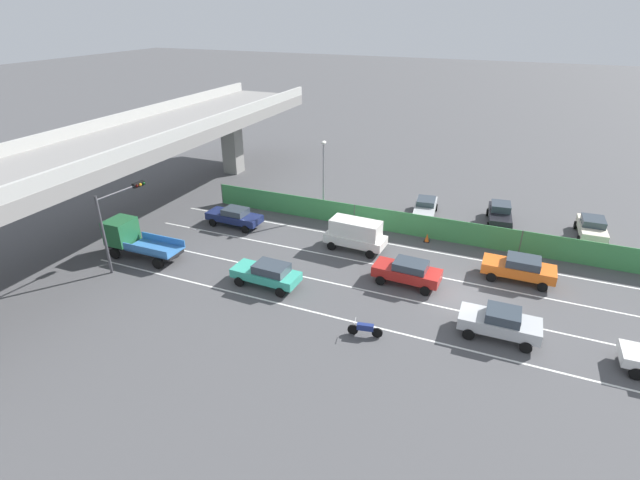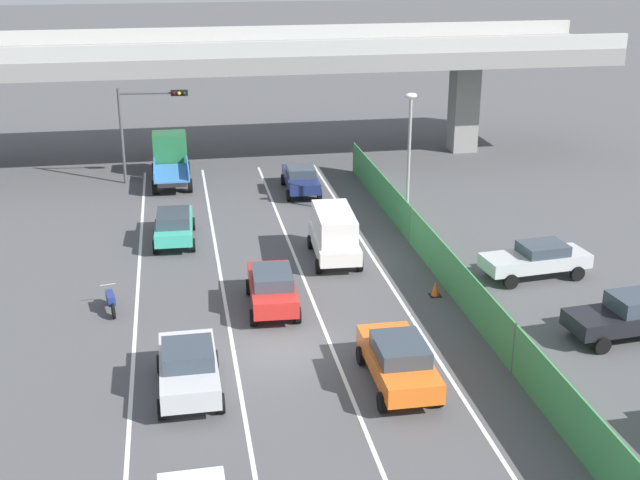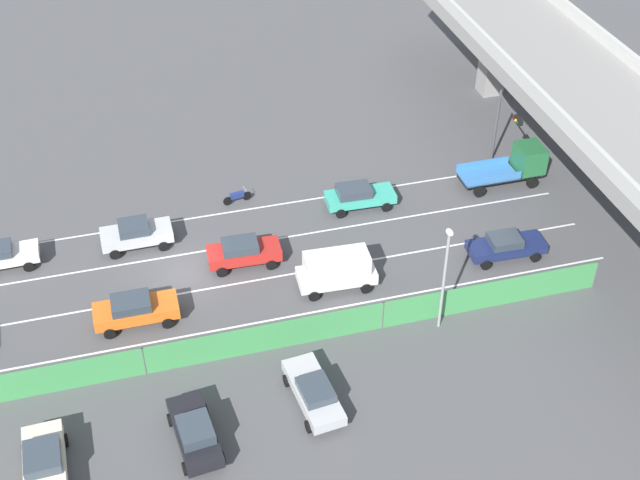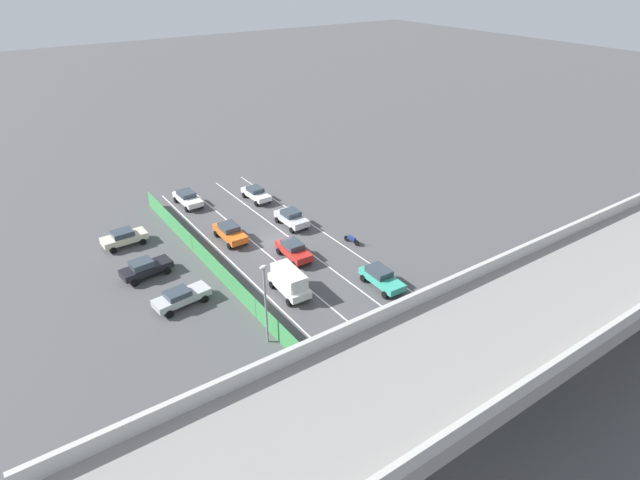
% 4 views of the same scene
% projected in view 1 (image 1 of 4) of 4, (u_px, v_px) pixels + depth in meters
% --- Properties ---
extents(ground_plane, '(300.00, 300.00, 0.00)m').
position_uv_depth(ground_plane, '(460.00, 295.00, 30.01)').
color(ground_plane, '#4C4C4F').
extents(lane_line_left_edge, '(0.14, 42.53, 0.01)m').
position_uv_depth(lane_line_left_edge, '(387.00, 330.00, 26.79)').
color(lane_line_left_edge, silver).
rests_on(lane_line_left_edge, ground).
extents(lane_line_mid_left, '(0.14, 42.53, 0.01)m').
position_uv_depth(lane_line_mid_left, '(402.00, 298.00, 29.70)').
color(lane_line_mid_left, silver).
rests_on(lane_line_mid_left, ground).
extents(lane_line_mid_right, '(0.14, 42.53, 0.01)m').
position_uv_depth(lane_line_mid_right, '(415.00, 272.00, 32.60)').
color(lane_line_mid_right, silver).
rests_on(lane_line_mid_right, ground).
extents(lane_line_right_edge, '(0.14, 42.53, 0.01)m').
position_uv_depth(lane_line_right_edge, '(426.00, 250.00, 35.50)').
color(lane_line_right_edge, silver).
rests_on(lane_line_right_edge, ground).
extents(elevated_overpass, '(49.42, 8.40, 8.05)m').
position_uv_depth(elevated_overpass, '(117.00, 151.00, 36.41)').
color(elevated_overpass, gray).
rests_on(elevated_overpass, ground).
extents(green_fence, '(0.10, 38.63, 1.85)m').
position_uv_depth(green_fence, '(432.00, 228.00, 36.90)').
color(green_fence, '#3D8E4C').
rests_on(green_fence, ground).
extents(car_van_white, '(2.24, 4.58, 2.31)m').
position_uv_depth(car_van_white, '(355.00, 233.00, 35.18)').
color(car_van_white, silver).
rests_on(car_van_white, ground).
extents(car_sedan_navy, '(2.06, 4.72, 1.55)m').
position_uv_depth(car_sedan_navy, '(234.00, 216.00, 39.13)').
color(car_sedan_navy, navy).
rests_on(car_sedan_navy, ground).
extents(car_taxi_orange, '(2.05, 4.60, 1.68)m').
position_uv_depth(car_taxi_orange, '(519.00, 268.00, 31.30)').
color(car_taxi_orange, orange).
rests_on(car_taxi_orange, ground).
extents(car_sedan_red, '(2.10, 4.41, 1.67)m').
position_uv_depth(car_sedan_red, '(408.00, 271.00, 30.86)').
color(car_sedan_red, red).
rests_on(car_sedan_red, ground).
extents(car_sedan_silver, '(2.10, 4.31, 1.70)m').
position_uv_depth(car_sedan_silver, '(500.00, 322.00, 25.93)').
color(car_sedan_silver, '#B7BABC').
rests_on(car_sedan_silver, ground).
extents(car_taxi_teal, '(2.07, 4.54, 1.62)m').
position_uv_depth(car_taxi_teal, '(267.00, 273.00, 30.71)').
color(car_taxi_teal, teal).
rests_on(car_taxi_teal, ground).
extents(flatbed_truck_blue, '(2.29, 5.67, 2.62)m').
position_uv_depth(flatbed_truck_blue, '(132.00, 238.00, 34.37)').
color(flatbed_truck_blue, black).
rests_on(flatbed_truck_blue, ground).
extents(motorcycle, '(0.63, 1.94, 0.93)m').
position_uv_depth(motorcycle, '(365.00, 329.00, 26.15)').
color(motorcycle, black).
rests_on(motorcycle, ground).
extents(parked_sedan_cream, '(4.33, 2.16, 1.63)m').
position_uv_depth(parked_sedan_cream, '(592.00, 227.00, 37.10)').
color(parked_sedan_cream, beige).
rests_on(parked_sedan_cream, ground).
extents(parked_sedan_dark, '(4.60, 2.30, 1.68)m').
position_uv_depth(parked_sedan_dark, '(500.00, 213.00, 39.58)').
color(parked_sedan_dark, black).
rests_on(parked_sedan_dark, ground).
extents(parked_wagon_silver, '(4.80, 2.32, 1.52)m').
position_uv_depth(parked_wagon_silver, '(425.00, 207.00, 40.92)').
color(parked_wagon_silver, '#B2B5B7').
rests_on(parked_wagon_silver, ground).
extents(traffic_light, '(4.01, 0.77, 5.62)m').
position_uv_depth(traffic_light, '(118.00, 212.00, 31.89)').
color(traffic_light, '#47474C').
rests_on(traffic_light, ground).
extents(street_lamp, '(0.60, 0.36, 6.66)m').
position_uv_depth(street_lamp, '(324.00, 172.00, 39.37)').
color(street_lamp, gray).
rests_on(street_lamp, ground).
extents(traffic_cone, '(0.47, 0.47, 0.66)m').
position_uv_depth(traffic_cone, '(427.00, 238.00, 36.71)').
color(traffic_cone, orange).
rests_on(traffic_cone, ground).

